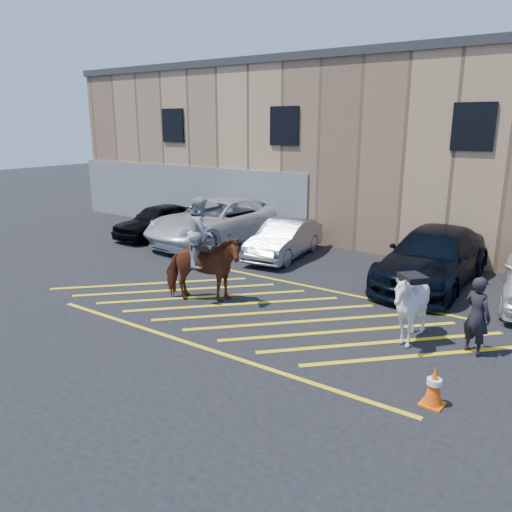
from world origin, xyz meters
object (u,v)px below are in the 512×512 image
Objects in this scene: car_silver_sedan at (284,239)px; saddled_white at (410,306)px; car_black_suv at (159,221)px; handler at (477,316)px; mounted_bay at (202,260)px; traffic_cone at (434,386)px; car_white_pickup at (219,221)px; car_blue_suv at (433,257)px.

saddled_white is (6.09, -4.64, 0.18)m from car_silver_sedan.
car_black_suv is 2.45× the size of handler.
mounted_bay is 5.51m from saddled_white.
handler is at bearing 87.25° from traffic_cone.
car_white_pickup is at bearing 125.34° from mounted_bay.
car_black_suv is 2.81m from car_white_pickup.
saddled_white reaches higher than traffic_cone.
mounted_bay is 1.40× the size of saddled_white.
car_white_pickup is 11.85m from handler.
car_white_pickup reaches higher than saddled_white.
car_white_pickup is at bearing 16.91° from car_black_suv.
mounted_bay is at bearing -33.68° from car_black_suv.
mounted_bay is at bearing 165.60° from traffic_cone.
traffic_cone is (-0.12, -2.54, -0.48)m from handler.
car_black_suv is at bearing 160.02° from saddled_white.
handler is (2.11, -4.31, 0.02)m from car_blue_suv.
mounted_bay is 3.93× the size of traffic_cone.
car_silver_sedan is 1.41× the size of mounted_bay.
mounted_bay reaches higher than traffic_cone.
mounted_bay is (6.75, -5.00, 0.45)m from car_black_suv.
car_silver_sedan is 5.29m from car_blue_suv.
mounted_bay is 6.92m from traffic_cone.
saddled_white reaches higher than car_black_suv.
car_white_pickup is 3.77× the size of handler.
car_blue_suv is (11.42, 0.14, 0.12)m from car_black_suv.
car_silver_sedan reaches higher than traffic_cone.
car_blue_suv is at bearing 47.72° from mounted_bay.
car_black_suv is 6.14m from car_silver_sedan.
car_silver_sedan is at bearing 4.73° from car_black_suv.
saddled_white is at bearing 39.07° from handler.
mounted_bay is (4.03, -5.68, 0.27)m from car_white_pickup.
saddled_white is 2.60m from traffic_cone.
car_black_suv is 11.42m from car_blue_suv.
saddled_white reaches higher than car_blue_suv.
handler is 2.31× the size of traffic_cone.
saddled_white is 2.80× the size of traffic_cone.
car_blue_suv is at bearing 2.52° from car_white_pickup.
car_blue_suv is at bearing 106.18° from traffic_cone.
car_blue_suv reaches higher than car_black_suv.
car_black_suv is 5.65× the size of traffic_cone.
car_silver_sedan is at bearing -3.23° from handler.
car_silver_sedan is (3.41, -0.48, -0.22)m from car_white_pickup.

